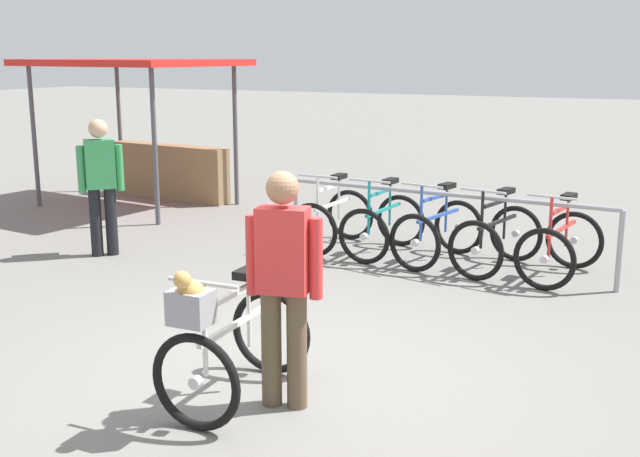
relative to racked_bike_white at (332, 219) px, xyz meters
The scene contains 11 objects.
ground_plane 3.99m from the racked_bike_white, 69.32° to the right, with size 80.00×80.00×0.00m, color slate.
bike_rack_rail 1.55m from the racked_bike_white, 10.44° to the right, with size 3.90×0.31×0.88m.
racked_bike_white is the anchor object (origin of this frame).
racked_bike_teal 0.70m from the racked_bike_white, ahead, with size 0.74×1.15×0.98m.
racked_bike_blue 1.40m from the racked_bike_white, ahead, with size 0.87×1.21×0.97m.
racked_bike_black 2.10m from the racked_bike_white, ahead, with size 0.87×1.20×0.97m.
racked_bike_red 2.80m from the racked_bike_white, ahead, with size 0.81×1.17×0.97m.
featured_bicycle 4.59m from the racked_bike_white, 73.75° to the right, with size 0.69×1.22×1.09m.
person_with_featured_bike 4.55m from the racked_bike_white, 68.89° to the right, with size 0.52×0.27×1.64m.
pedestrian_with_backpack 2.84m from the racked_bike_white, 146.68° to the right, with size 0.47×0.47×1.64m.
market_stall 4.37m from the racked_bike_white, 159.02° to the left, with size 3.34×2.63×2.30m.
Camera 1 is at (2.66, -4.89, 2.38)m, focal length 43.81 mm.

